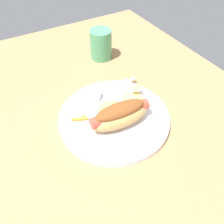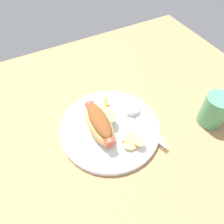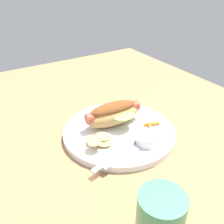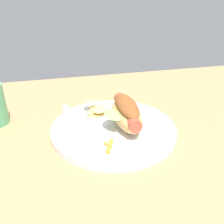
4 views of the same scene
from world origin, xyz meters
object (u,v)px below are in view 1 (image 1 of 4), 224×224
object	(u,v)px
sauce_ramekin	(92,96)
carrot_garnish	(80,119)
drinking_cup	(101,44)
fork	(115,91)
plate	(114,117)
chips_pile	(132,96)
hot_dog	(120,114)
knife	(107,91)

from	to	relation	value
sauce_ramekin	carrot_garnish	bearing A→B (deg)	-48.41
sauce_ramekin	drinking_cup	xyz separation A→B (cm)	(-19.47, 13.17, 2.28)
sauce_ramekin	fork	world-z (taller)	sauce_ramekin
carrot_garnish	sauce_ramekin	bearing A→B (deg)	131.59
plate	drinking_cup	size ratio (longest dim) A/B	2.87
fork	chips_pile	world-z (taller)	chips_pile
sauce_ramekin	plate	bearing A→B (deg)	13.99
hot_dog	drinking_cup	bearing A→B (deg)	72.78
plate	drinking_cup	bearing A→B (deg)	158.35
sauce_ramekin	carrot_garnish	distance (cm)	8.27
plate	fork	xyz separation A→B (cm)	(-7.87, 4.75, 1.00)
hot_dog	chips_pile	distance (cm)	9.75
carrot_garnish	drinking_cup	size ratio (longest dim) A/B	0.42
chips_pile	carrot_garnish	xyz separation A→B (cm)	(-0.10, -15.61, -0.67)
sauce_ramekin	knife	bearing A→B (deg)	99.18
sauce_ramekin	knife	distance (cm)	5.29
knife	drinking_cup	size ratio (longest dim) A/B	1.59
chips_pile	plate	bearing A→B (deg)	-68.81
knife	chips_pile	xyz separation A→B (cm)	(6.41, 4.30, 0.93)
plate	knife	distance (cm)	9.79
chips_pile	carrot_garnish	bearing A→B (deg)	-90.38
plate	hot_dog	world-z (taller)	hot_dog
fork	chips_pile	bearing A→B (deg)	-78.73
sauce_ramekin	chips_pile	size ratio (longest dim) A/B	0.64
hot_dog	carrot_garnish	xyz separation A→B (cm)	(-5.93, -8.09, -2.79)
hot_dog	knife	xyz separation A→B (cm)	(-12.24, 3.22, -3.05)
plate	chips_pile	distance (cm)	8.11
fork	chips_pile	distance (cm)	5.73
hot_dog	fork	bearing A→B (deg)	68.40
hot_dog	sauce_ramekin	bearing A→B (deg)	102.37
hot_dog	drinking_cup	xyz separation A→B (cm)	(-30.88, 11.25, 0.17)
chips_pile	drinking_cup	xyz separation A→B (cm)	(-25.05, 3.73, 2.29)
drinking_cup	chips_pile	bearing A→B (deg)	-8.46
hot_dog	knife	distance (cm)	13.02
sauce_ramekin	fork	distance (cm)	6.93
hot_dog	carrot_garnish	world-z (taller)	hot_dog
fork	knife	distance (cm)	2.20
fork	sauce_ramekin	bearing A→B (deg)	159.34
fork	chips_pile	xyz separation A→B (cm)	(5.03, 2.60, 0.91)
chips_pile	carrot_garnish	distance (cm)	15.63
carrot_garnish	drinking_cup	world-z (taller)	drinking_cup
sauce_ramekin	carrot_garnish	world-z (taller)	sauce_ramekin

